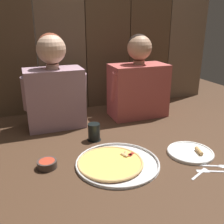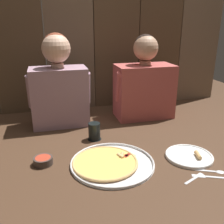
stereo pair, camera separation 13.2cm
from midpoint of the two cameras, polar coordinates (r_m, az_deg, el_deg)
name	(u,v)px [view 1 (the left image)]	position (r m, az deg, el deg)	size (l,w,h in m)	color
ground_plane	(123,147)	(1.45, -0.18, -7.90)	(3.20, 3.20, 0.00)	#422B1C
pizza_tray	(114,163)	(1.28, -2.44, -11.34)	(0.42, 0.42, 0.03)	silver
dinner_plate	(190,152)	(1.42, 14.67, -8.80)	(0.24, 0.24, 0.03)	white
drinking_glass	(94,132)	(1.52, -6.56, -4.56)	(0.08, 0.08, 0.10)	black
dipping_bowl	(47,164)	(1.31, -17.26, -11.11)	(0.10, 0.10, 0.04)	#3D332D
table_fork	(200,173)	(1.26, 16.30, -13.12)	(0.12, 0.07, 0.01)	silver
table_knife	(213,171)	(1.30, 18.99, -12.54)	(0.15, 0.08, 0.01)	silver
table_spoon	(218,166)	(1.35, 20.11, -11.32)	(0.14, 0.08, 0.01)	silver
diner_left	(54,86)	(1.70, -15.07, 5.59)	(0.40, 0.22, 0.61)	gray
diner_right	(138,82)	(1.85, 3.91, 6.69)	(0.44, 0.23, 0.59)	#AD4C47
wooden_backdrop_wall	(85,14)	(2.02, -8.18, 21.04)	(2.19, 0.03, 1.45)	#4E3A26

